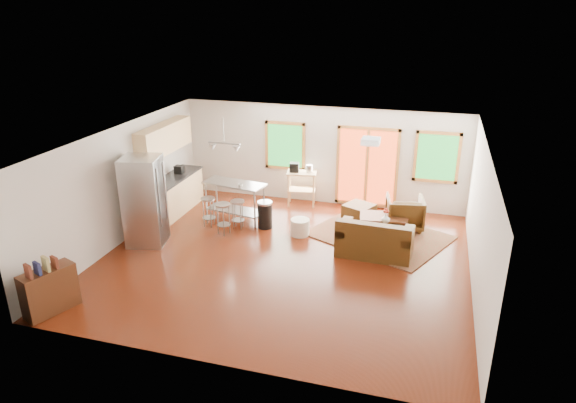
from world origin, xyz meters
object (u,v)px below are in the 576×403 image
(refrigerator, at_px, (145,201))
(kitchen_cart, at_px, (301,177))
(armchair, at_px, (405,211))
(island, at_px, (235,194))
(loveseat, at_px, (375,241))
(coffee_table, at_px, (383,218))
(ottoman, at_px, (359,213))
(rug, at_px, (379,235))

(refrigerator, height_order, kitchen_cart, refrigerator)
(armchair, xyz_separation_m, kitchen_cart, (-2.76, 0.76, 0.36))
(island, xyz_separation_m, kitchen_cart, (1.30, 1.41, 0.13))
(armchair, height_order, refrigerator, refrigerator)
(armchair, relative_size, kitchen_cart, 0.75)
(island, bearing_deg, loveseat, -15.10)
(coffee_table, relative_size, kitchen_cart, 0.99)
(loveseat, xyz_separation_m, coffee_table, (0.05, 1.18, 0.04))
(loveseat, distance_m, ottoman, 1.84)
(kitchen_cart, bearing_deg, island, -132.87)
(refrigerator, bearing_deg, ottoman, 17.12)
(loveseat, height_order, ottoman, loveseat)
(rug, bearing_deg, coffee_table, 73.71)
(coffee_table, distance_m, island, 3.64)
(loveseat, xyz_separation_m, ottoman, (-0.60, 1.74, -0.12))
(armchair, distance_m, refrigerator, 6.00)
(island, bearing_deg, armchair, 9.00)
(armchair, distance_m, kitchen_cart, 2.89)
(armchair, relative_size, refrigerator, 0.44)
(island, bearing_deg, coffee_table, 3.40)
(loveseat, height_order, kitchen_cart, kitchen_cart)
(coffee_table, xyz_separation_m, island, (-3.62, -0.21, 0.29))
(coffee_table, height_order, kitchen_cart, kitchen_cart)
(refrigerator, relative_size, kitchen_cart, 1.71)
(armchair, xyz_separation_m, ottoman, (-1.10, 0.13, -0.22))
(loveseat, bearing_deg, kitchen_cart, 136.28)
(loveseat, distance_m, island, 3.71)
(coffee_table, relative_size, armchair, 1.33)
(ottoman, relative_size, island, 0.40)
(armchair, bearing_deg, ottoman, -17.43)
(rug, height_order, island, island)
(island, relative_size, kitchen_cart, 1.37)
(rug, height_order, loveseat, loveseat)
(refrigerator, bearing_deg, island, 38.56)
(ottoman, xyz_separation_m, kitchen_cart, (-1.66, 0.63, 0.58))
(loveseat, relative_size, ottoman, 2.53)
(loveseat, bearing_deg, refrigerator, -168.16)
(refrigerator, bearing_deg, armchair, 10.68)
(rug, xyz_separation_m, coffee_table, (0.06, 0.21, 0.36))
(rug, height_order, refrigerator, refrigerator)
(coffee_table, xyz_separation_m, armchair, (0.45, 0.43, 0.06))
(rug, xyz_separation_m, ottoman, (-0.59, 0.77, 0.20))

